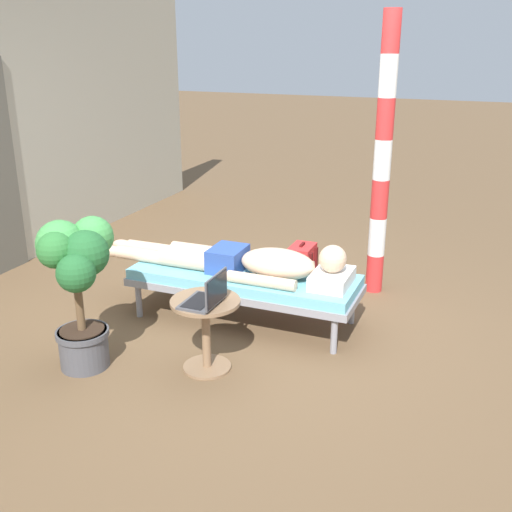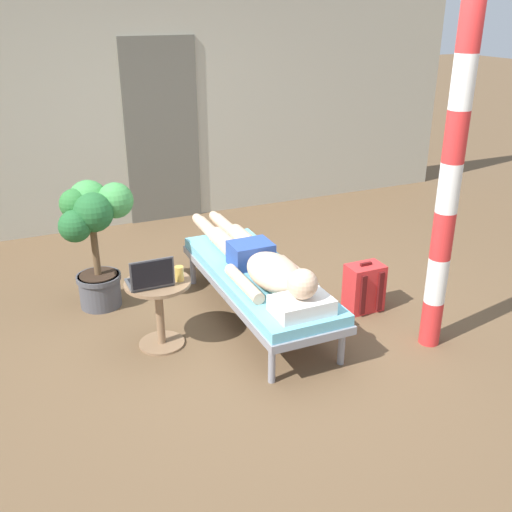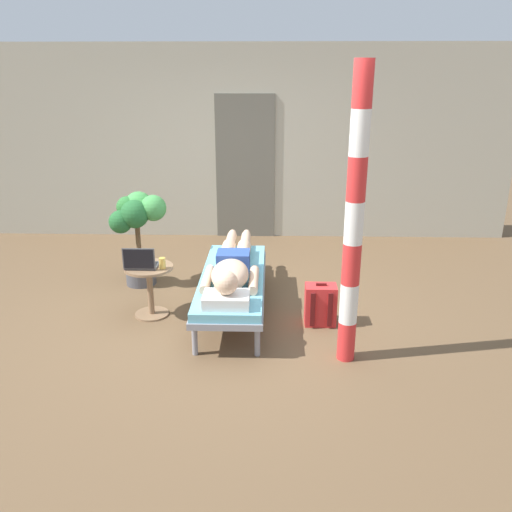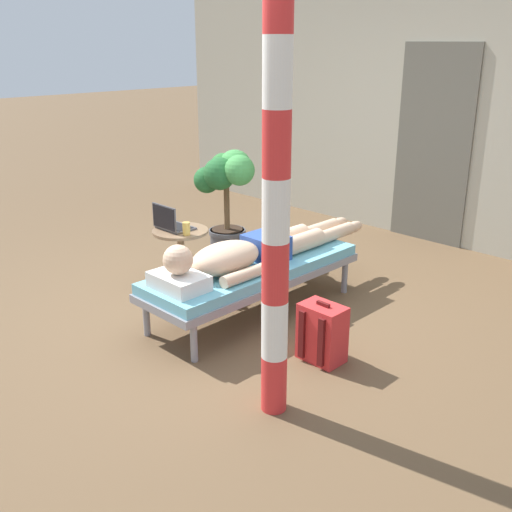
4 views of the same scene
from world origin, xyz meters
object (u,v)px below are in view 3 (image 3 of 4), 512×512
object	(u,v)px
person_reclining	(232,267)
laptop	(141,263)
lounge_chair	(233,282)
drink_glass	(162,263)
porch_post	(354,223)
backpack	(320,305)
side_table	(150,282)
potted_plant	(138,226)

from	to	relation	value
person_reclining	laptop	size ratio (longest dim) A/B	7.00
lounge_chair	drink_glass	bearing A→B (deg)	-169.73
drink_glass	porch_post	distance (m)	1.96
drink_glass	backpack	bearing A→B (deg)	-3.18
laptop	backpack	size ratio (longest dim) A/B	0.73
side_table	lounge_chair	bearing A→B (deg)	4.69
porch_post	side_table	bearing A→B (deg)	156.86
porch_post	drink_glass	bearing A→B (deg)	156.57
laptop	lounge_chair	bearing A→B (deg)	7.67
person_reclining	side_table	world-z (taller)	person_reclining
backpack	side_table	bearing A→B (deg)	175.27
backpack	potted_plant	bearing A→B (deg)	154.32
laptop	potted_plant	xyz separation A→B (m)	(-0.23, 0.86, 0.12)
lounge_chair	person_reclining	distance (m)	0.18
person_reclining	laptop	xyz separation A→B (m)	(-0.88, -0.07, 0.07)
potted_plant	side_table	bearing A→B (deg)	-70.24
side_table	drink_glass	distance (m)	0.27
potted_plant	porch_post	world-z (taller)	porch_post
lounge_chair	potted_plant	xyz separation A→B (m)	(-1.11, 0.74, 0.35)
side_table	potted_plant	bearing A→B (deg)	109.76
porch_post	laptop	bearing A→B (deg)	158.84
potted_plant	porch_post	bearing A→B (deg)	-36.80
laptop	porch_post	xyz separation A→B (m)	(1.91, -0.74, 0.63)
side_table	backpack	bearing A→B (deg)	-4.73
backpack	potted_plant	xyz separation A→B (m)	(-1.98, 0.95, 0.50)
laptop	drink_glass	bearing A→B (deg)	-0.79
backpack	porch_post	world-z (taller)	porch_post
person_reclining	porch_post	xyz separation A→B (m)	(1.03, -0.81, 0.70)
laptop	porch_post	world-z (taller)	porch_post
backpack	lounge_chair	bearing A→B (deg)	166.57
side_table	backpack	size ratio (longest dim) A/B	1.23
potted_plant	backpack	bearing A→B (deg)	-25.68
lounge_chair	laptop	size ratio (longest dim) A/B	6.03
lounge_chair	side_table	size ratio (longest dim) A/B	3.57
backpack	drink_glass	bearing A→B (deg)	176.82
side_table	porch_post	size ratio (longest dim) A/B	0.22
drink_glass	lounge_chair	bearing A→B (deg)	10.27
person_reclining	porch_post	distance (m)	1.48
lounge_chair	backpack	size ratio (longest dim) A/B	4.41
side_table	drink_glass	world-z (taller)	drink_glass
lounge_chair	side_table	xyz separation A→B (m)	(-0.82, -0.07, 0.01)
drink_glass	porch_post	size ratio (longest dim) A/B	0.05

